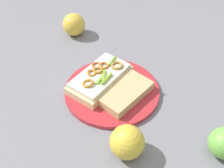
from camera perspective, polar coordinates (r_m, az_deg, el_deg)
ground_plane at (r=0.81m, az=0.00°, el=-1.65°), size 2.00×2.00×0.00m
plate at (r=0.80m, az=0.00°, el=-1.34°), size 0.26×0.26×0.01m
sandwich at (r=0.81m, az=-2.39°, el=1.18°), size 0.21×0.19×0.05m
bread_slice_side at (r=0.77m, az=2.52°, el=-1.69°), size 0.17×0.16×0.03m
apple_0 at (r=1.02m, az=-7.57°, el=11.63°), size 0.10×0.10×0.08m
apple_1 at (r=0.65m, az=3.02°, el=-11.43°), size 0.11×0.11×0.08m
apple_2 at (r=0.70m, az=21.39°, el=-10.89°), size 0.10×0.10×0.07m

